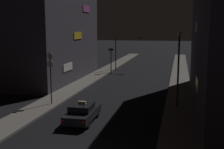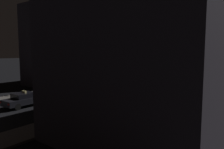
% 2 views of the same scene
% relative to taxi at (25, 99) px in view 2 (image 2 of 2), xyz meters
% --- Properties ---
extents(sidewalk_left, '(2.57, 66.81, 0.17)m').
position_rel_taxi_xyz_m(sidewalk_left, '(-4.90, 24.23, -0.65)').
color(sidewalk_left, '#5B5651').
rests_on(sidewalk_left, ground_plane).
extents(sidewalk_right, '(2.57, 66.81, 0.17)m').
position_rel_taxi_xyz_m(sidewalk_right, '(7.16, 24.23, -0.65)').
color(sidewalk_right, '#5B5651').
rests_on(sidewalk_right, ground_plane).
extents(building_facade_left, '(7.03, 18.68, 13.15)m').
position_rel_taxi_xyz_m(building_facade_left, '(-9.65, 16.37, 5.84)').
color(building_facade_left, '#3D3842').
rests_on(building_facade_left, ground_plane).
extents(building_facade_right, '(10.24, 23.35, 15.47)m').
position_rel_taxi_xyz_m(building_facade_right, '(13.52, 7.26, 7.00)').
color(building_facade_right, '#3D3842').
rests_on(building_facade_right, ground_plane).
extents(taxi, '(1.91, 4.49, 1.62)m').
position_rel_taxi_xyz_m(taxi, '(0.00, 0.00, 0.00)').
color(taxi, black).
rests_on(taxi, ground_plane).
extents(traffic_light_overhead, '(4.57, 0.41, 5.79)m').
position_rel_taxi_xyz_m(traffic_light_overhead, '(-1.70, 27.05, 3.43)').
color(traffic_light_overhead, '#2D2D33').
rests_on(traffic_light_overhead, ground_plane).
extents(traffic_light_left_kerb, '(0.80, 0.42, 3.99)m').
position_rel_taxi_xyz_m(traffic_light_left_kerb, '(-3.36, 23.62, 2.10)').
color(traffic_light_left_kerb, '#2D2D33').
rests_on(traffic_light_left_kerb, ground_plane).
extents(sign_pole_left, '(0.63, 0.10, 4.68)m').
position_rel_taxi_xyz_m(sign_pole_left, '(-4.34, 3.90, 2.27)').
color(sign_pole_left, '#2D2D33').
rests_on(sign_pole_left, sidewalk_left).
extents(street_lamp_near_block, '(0.38, 0.38, 6.61)m').
position_rel_taxi_xyz_m(street_lamp_near_block, '(6.94, 5.51, 3.39)').
color(street_lamp_near_block, '#2D2D33').
rests_on(street_lamp_near_block, sidewalk_right).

